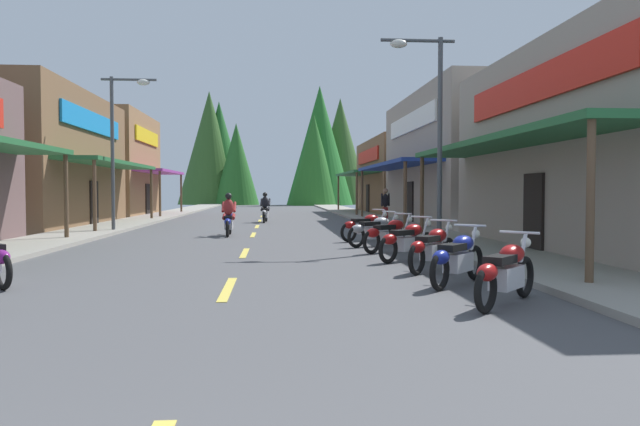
% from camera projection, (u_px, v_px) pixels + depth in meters
% --- Properties ---
extents(ground, '(10.25, 82.80, 0.10)m').
position_uv_depth(ground, '(257.00, 227.00, 27.31)').
color(ground, '#4C4C4F').
extents(sidewalk_left, '(2.48, 82.80, 0.12)m').
position_uv_depth(sidewalk_left, '(117.00, 226.00, 26.81)').
color(sidewalk_left, gray).
rests_on(sidewalk_left, ground).
extents(sidewalk_right, '(2.48, 82.80, 0.12)m').
position_uv_depth(sidewalk_right, '(393.00, 224.00, 27.80)').
color(sidewalk_right, gray).
rests_on(sidewalk_right, ground).
extents(centerline_dashes, '(0.16, 55.25, 0.01)m').
position_uv_depth(centerline_dashes, '(259.00, 223.00, 29.65)').
color(centerline_dashes, '#E0C64C').
rests_on(centerline_dashes, ground).
extents(storefront_left_far, '(8.21, 9.41, 6.67)m').
position_uv_depth(storefront_left_far, '(98.00, 165.00, 38.66)').
color(storefront_left_far, olive).
rests_on(storefront_left_far, ground).
extents(storefront_right_middle, '(9.53, 13.24, 6.46)m').
position_uv_depth(storefront_right_middle, '(486.00, 159.00, 29.63)').
color(storefront_right_middle, gray).
rests_on(storefront_right_middle, ground).
extents(storefront_right_far, '(8.75, 12.25, 5.31)m').
position_uv_depth(storefront_right_far, '(415.00, 177.00, 42.94)').
color(storefront_right_far, brown).
rests_on(storefront_right_far, ground).
extents(streetlamp_left, '(2.13, 0.30, 6.09)m').
position_uv_depth(streetlamp_left, '(121.00, 131.00, 23.04)').
color(streetlamp_left, '#474C51').
rests_on(streetlamp_left, ground).
extents(streetlamp_right, '(2.13, 0.30, 6.01)m').
position_uv_depth(streetlamp_right, '(429.00, 111.00, 16.83)').
color(streetlamp_right, '#474C51').
rests_on(streetlamp_right, ground).
extents(motorcycle_parked_right_0, '(1.52, 1.64, 1.04)m').
position_uv_depth(motorcycle_parked_right_0, '(506.00, 271.00, 8.42)').
color(motorcycle_parked_right_0, black).
rests_on(motorcycle_parked_right_0, ground).
extents(motorcycle_parked_right_1, '(1.48, 1.68, 1.04)m').
position_uv_depth(motorcycle_parked_right_1, '(458.00, 257.00, 10.22)').
color(motorcycle_parked_right_1, black).
rests_on(motorcycle_parked_right_1, ground).
extents(motorcycle_parked_right_2, '(1.46, 1.70, 1.04)m').
position_uv_depth(motorcycle_parked_right_2, '(433.00, 247.00, 12.01)').
color(motorcycle_parked_right_2, black).
rests_on(motorcycle_parked_right_2, ground).
extents(motorcycle_parked_right_3, '(1.70, 1.46, 1.04)m').
position_uv_depth(motorcycle_parked_right_3, '(408.00, 240.00, 13.76)').
color(motorcycle_parked_right_3, black).
rests_on(motorcycle_parked_right_3, ground).
extents(motorcycle_parked_right_4, '(1.76, 1.38, 1.04)m').
position_uv_depth(motorcycle_parked_right_4, '(390.00, 234.00, 15.74)').
color(motorcycle_parked_right_4, black).
rests_on(motorcycle_parked_right_4, ground).
extents(motorcycle_parked_right_5, '(1.89, 1.18, 1.04)m').
position_uv_depth(motorcycle_parked_right_5, '(375.00, 230.00, 17.37)').
color(motorcycle_parked_right_5, black).
rests_on(motorcycle_parked_right_5, ground).
extents(motorcycle_parked_right_6, '(1.89, 1.18, 1.04)m').
position_uv_depth(motorcycle_parked_right_6, '(366.00, 226.00, 19.23)').
color(motorcycle_parked_right_6, black).
rests_on(motorcycle_parked_right_6, ground).
extents(rider_cruising_lead, '(0.60, 2.14, 1.57)m').
position_uv_depth(rider_cruising_lead, '(229.00, 218.00, 21.43)').
color(rider_cruising_lead, black).
rests_on(rider_cruising_lead, ground).
extents(rider_cruising_trailing, '(0.60, 2.14, 1.57)m').
position_uv_depth(rider_cruising_trailing, '(265.00, 210.00, 30.59)').
color(rider_cruising_trailing, black).
rests_on(rider_cruising_trailing, ground).
extents(pedestrian_browsing, '(0.47, 0.42, 1.76)m').
position_uv_depth(pedestrian_browsing, '(385.00, 204.00, 27.36)').
color(pedestrian_browsing, maroon).
rests_on(pedestrian_browsing, ground).
extents(treeline_backdrop, '(23.43, 12.73, 13.89)m').
position_uv_depth(treeline_backdrop, '(278.00, 152.00, 70.74)').
color(treeline_backdrop, '#325623').
rests_on(treeline_backdrop, ground).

